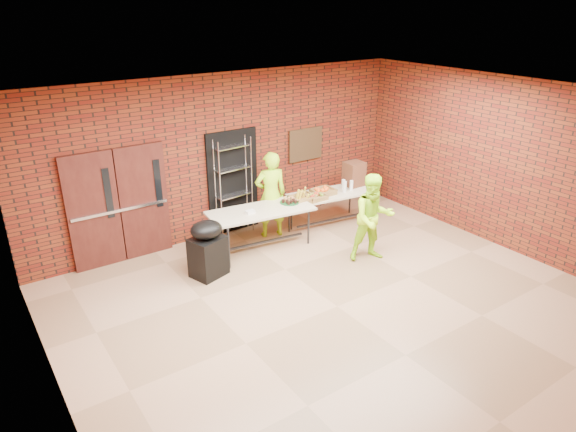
# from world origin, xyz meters

# --- Properties ---
(room) EXTENTS (8.08, 7.08, 3.28)m
(room) POSITION_xyz_m (0.00, 0.00, 1.60)
(room) COLOR #8B6A4B
(room) RESTS_ON ground
(double_doors) EXTENTS (1.78, 0.12, 2.10)m
(double_doors) POSITION_xyz_m (-2.20, 3.44, 1.05)
(double_doors) COLOR #4A1D15
(double_doors) RESTS_ON room
(dark_doorway) EXTENTS (1.10, 0.06, 2.10)m
(dark_doorway) POSITION_xyz_m (0.10, 3.46, 1.05)
(dark_doorway) COLOR black
(dark_doorway) RESTS_ON room
(bronze_plaque) EXTENTS (0.85, 0.04, 0.70)m
(bronze_plaque) POSITION_xyz_m (1.90, 3.45, 1.55)
(bronze_plaque) COLOR #402A19
(bronze_plaque) RESTS_ON room
(wire_rack) EXTENTS (0.75, 0.31, 1.99)m
(wire_rack) POSITION_xyz_m (0.04, 3.32, 0.99)
(wire_rack) COLOR #B2B2B9
(wire_rack) RESTS_ON room
(table_left) EXTENTS (2.06, 1.06, 0.81)m
(table_left) POSITION_xyz_m (0.09, 2.39, 0.74)
(table_left) COLOR #B7A68B
(table_left) RESTS_ON room
(table_right) EXTENTS (1.87, 0.97, 0.74)m
(table_right) POSITION_xyz_m (1.87, 2.50, 0.67)
(table_right) COLOR #B7A68B
(table_right) RESTS_ON room
(basket_bananas) EXTENTS (0.49, 0.38, 0.15)m
(basket_bananas) POSITION_xyz_m (1.10, 2.43, 0.80)
(basket_bananas) COLOR #9E7A40
(basket_bananas) RESTS_ON table_right
(basket_oranges) EXTENTS (0.46, 0.36, 0.14)m
(basket_oranges) POSITION_xyz_m (1.68, 2.53, 0.80)
(basket_oranges) COLOR #9E7A40
(basket_oranges) RESTS_ON table_right
(basket_apples) EXTENTS (0.40, 0.31, 0.12)m
(basket_apples) POSITION_xyz_m (1.38, 2.37, 0.79)
(basket_apples) COLOR #9E7A40
(basket_apples) RESTS_ON table_right
(muffin_tray) EXTENTS (0.38, 0.38, 0.09)m
(muffin_tray) POSITION_xyz_m (0.74, 2.38, 0.85)
(muffin_tray) COLOR #165325
(muffin_tray) RESTS_ON table_left
(napkin_box) EXTENTS (0.17, 0.11, 0.06)m
(napkin_box) POSITION_xyz_m (-0.16, 2.35, 0.84)
(napkin_box) COLOR white
(napkin_box) RESTS_ON table_left
(coffee_dispenser) EXTENTS (0.39, 0.35, 0.52)m
(coffee_dispenser) POSITION_xyz_m (2.56, 2.59, 0.99)
(coffee_dispenser) COLOR #57301D
(coffee_dispenser) RESTS_ON table_right
(cup_stack_front) EXTENTS (0.08, 0.08, 0.24)m
(cup_stack_front) POSITION_xyz_m (2.12, 2.37, 0.85)
(cup_stack_front) COLOR white
(cup_stack_front) RESTS_ON table_right
(cup_stack_mid) EXTENTS (0.07, 0.07, 0.22)m
(cup_stack_mid) POSITION_xyz_m (2.31, 2.38, 0.84)
(cup_stack_mid) COLOR white
(cup_stack_mid) RESTS_ON table_right
(cup_stack_back) EXTENTS (0.07, 0.07, 0.21)m
(cup_stack_back) POSITION_xyz_m (2.22, 2.52, 0.84)
(cup_stack_back) COLOR white
(cup_stack_back) RESTS_ON table_right
(covered_grill) EXTENTS (0.67, 0.61, 1.02)m
(covered_grill) POSITION_xyz_m (-1.20, 2.04, 0.51)
(covered_grill) COLOR black
(covered_grill) RESTS_ON room
(volunteer_woman) EXTENTS (0.73, 0.58, 1.75)m
(volunteer_woman) POSITION_xyz_m (0.58, 2.81, 0.87)
(volunteer_woman) COLOR #B5FF1C
(volunteer_woman) RESTS_ON room
(volunteer_man) EXTENTS (0.96, 0.86, 1.63)m
(volunteer_man) POSITION_xyz_m (1.54, 0.90, 0.82)
(volunteer_man) COLOR #B5FF1C
(volunteer_man) RESTS_ON room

